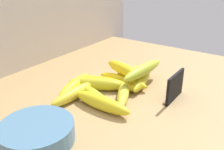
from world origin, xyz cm
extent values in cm
cube|color=tan|center=(0.00, 0.00, 1.50)|extent=(110.00, 76.00, 3.00)
cube|color=black|center=(5.20, -18.59, 7.20)|extent=(11.00, 0.80, 8.40)
cube|color=#875E42|center=(5.20, -17.79, 3.30)|extent=(9.90, 1.20, 0.60)
cylinder|color=teal|center=(-31.33, -0.57, 5.21)|extent=(17.07, 17.07, 4.42)
ellipsoid|color=yellow|center=(4.36, -0.85, 4.76)|extent=(3.58, 18.42, 3.52)
ellipsoid|color=gold|center=(-2.59, -5.57, 4.71)|extent=(18.01, 11.67, 3.41)
ellipsoid|color=gold|center=(10.93, 0.28, 5.08)|extent=(15.59, 7.81, 4.17)
ellipsoid|color=gold|center=(8.10, -5.90, 4.85)|extent=(18.13, 7.82, 3.70)
ellipsoid|color=yellow|center=(-7.58, 9.74, 4.90)|extent=(18.03, 7.57, 3.80)
ellipsoid|color=yellow|center=(-11.71, 6.05, 4.80)|extent=(18.19, 4.18, 3.60)
ellipsoid|color=yellow|center=(-11.84, -4.13, 5.02)|extent=(4.49, 18.90, 4.04)
ellipsoid|color=gold|center=(-9.43, -0.27, 4.72)|extent=(8.61, 15.68, 3.44)
ellipsoid|color=yellow|center=(0.18, 1.74, 4.80)|extent=(6.43, 19.99, 3.61)
ellipsoid|color=gold|center=(-3.12, 4.32, 5.06)|extent=(11.77, 18.66, 4.11)
ellipsoid|color=gold|center=(8.14, -6.20, 8.60)|extent=(21.20, 5.17, 3.80)
ellipsoid|color=yellow|center=(5.51, -0.40, 8.44)|extent=(8.50, 15.97, 3.83)
camera|label=1|loc=(-59.90, -41.44, 39.94)|focal=40.15mm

